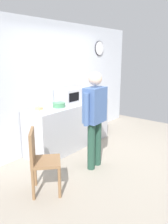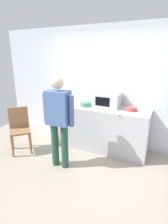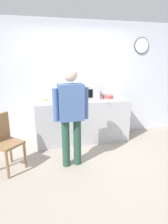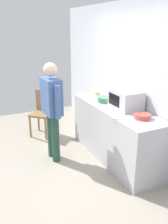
{
  "view_description": "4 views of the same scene",
  "coord_description": "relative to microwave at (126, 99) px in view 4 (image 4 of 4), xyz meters",
  "views": [
    {
      "loc": [
        -3.36,
        -1.9,
        1.94
      ],
      "look_at": [
        -0.2,
        0.64,
        0.9
      ],
      "focal_mm": 36.27,
      "sensor_mm": 36.0,
      "label": 1
    },
    {
      "loc": [
        1.28,
        -2.2,
        1.96
      ],
      "look_at": [
        -0.14,
        0.76,
        0.94
      ],
      "focal_mm": 28.84,
      "sensor_mm": 36.0,
      "label": 2
    },
    {
      "loc": [
        -0.91,
        -2.69,
        1.8
      ],
      "look_at": [
        -0.05,
        0.72,
        0.81
      ],
      "focal_mm": 30.62,
      "sensor_mm": 36.0,
      "label": 3
    },
    {
      "loc": [
        3.23,
        -0.88,
        2.19
      ],
      "look_at": [
        -0.15,
        0.72,
        0.86
      ],
      "focal_mm": 38.87,
      "sensor_mm": 36.0,
      "label": 4
    }
  ],
  "objects": [
    {
      "name": "ground_plane",
      "position": [
        -0.15,
        -1.33,
        -1.08
      ],
      "size": [
        6.0,
        6.0,
        0.0
      ],
      "primitive_type": "plane",
      "color": "#9E9384"
    },
    {
      "name": "person_standing",
      "position": [
        -0.54,
        -1.07,
        -0.11
      ],
      "size": [
        0.59,
        0.26,
        1.67
      ],
      "color": "#244939",
      "rests_on": "ground_plane"
    },
    {
      "name": "microwave",
      "position": [
        0.0,
        0.0,
        0.0
      ],
      "size": [
        0.5,
        0.39,
        0.3
      ],
      "color": "silver",
      "rests_on": "kitchen_counter"
    },
    {
      "name": "spoon_utensil",
      "position": [
        0.36,
        -0.39,
        -0.15
      ],
      "size": [
        0.08,
        0.17,
        0.01
      ],
      "primitive_type": "cube",
      "rotation": [
        0.0,
        0.0,
        1.22
      ],
      "color": "silver",
      "rests_on": "kitchen_counter"
    },
    {
      "name": "kitchen_counter",
      "position": [
        -0.12,
        -0.11,
        -0.62
      ],
      "size": [
        2.01,
        0.62,
        0.93
      ],
      "primitive_type": "cube",
      "color": "#B7B7BC",
      "rests_on": "ground_plane"
    },
    {
      "name": "back_wall",
      "position": [
        -0.14,
        0.27,
        0.22
      ],
      "size": [
        5.4,
        0.13,
        2.6
      ],
      "color": "silver",
      "rests_on": "ground_plane"
    },
    {
      "name": "salad_bowl",
      "position": [
        0.49,
        -0.05,
        -0.11
      ],
      "size": [
        0.24,
        0.24,
        0.07
      ],
      "primitive_type": "cylinder",
      "color": "#C64C42",
      "rests_on": "kitchen_counter"
    },
    {
      "name": "wooden_chair",
      "position": [
        -1.63,
        -0.93,
        -0.56
      ],
      "size": [
        0.57,
        0.57,
        0.94
      ],
      "color": "olive",
      "rests_on": "ground_plane"
    },
    {
      "name": "cereal_bowl",
      "position": [
        -0.45,
        -0.14,
        -0.1
      ],
      "size": [
        0.25,
        0.25,
        0.09
      ],
      "primitive_type": "cylinder",
      "color": "#4C8E60",
      "rests_on": "kitchen_counter"
    },
    {
      "name": "fork_utensil",
      "position": [
        -0.26,
        -0.34,
        -0.15
      ],
      "size": [
        0.07,
        0.17,
        0.01
      ],
      "primitive_type": "cube",
      "rotation": [
        0.0,
        0.0,
        1.88
      ],
      "color": "silver",
      "rests_on": "kitchen_counter"
    },
    {
      "name": "sandwich_plate",
      "position": [
        -0.89,
        -0.06,
        -0.13
      ],
      "size": [
        0.26,
        0.26,
        0.07
      ],
      "color": "white",
      "rests_on": "kitchen_counter"
    }
  ]
}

